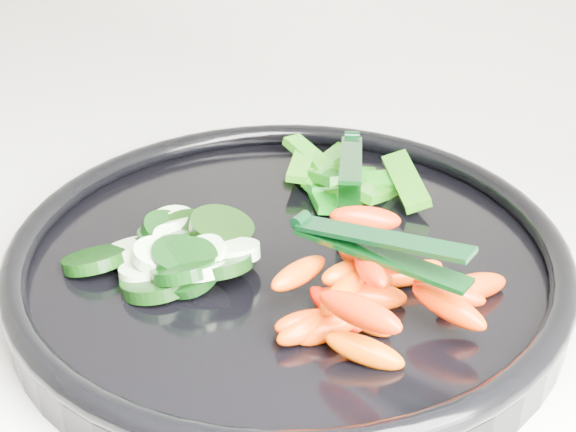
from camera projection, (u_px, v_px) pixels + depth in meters
The scene contains 6 objects.
veggie_tray at pixel (288, 260), 0.54m from camera, with size 0.46×0.46×0.04m.
cucumber_pile at pixel (178, 248), 0.53m from camera, with size 0.13×0.12×0.04m.
carrot_pile at pixel (370, 292), 0.47m from camera, with size 0.13×0.14×0.05m.
pepper_pile at pixel (346, 179), 0.62m from camera, with size 0.14×0.10×0.04m.
tong_carrot at pixel (375, 245), 0.46m from camera, with size 0.11×0.02×0.02m.
tong_pepper at pixel (351, 164), 0.60m from camera, with size 0.08×0.10×0.02m.
Camera 1 is at (0.06, 1.33, 1.25)m, focal length 50.00 mm.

